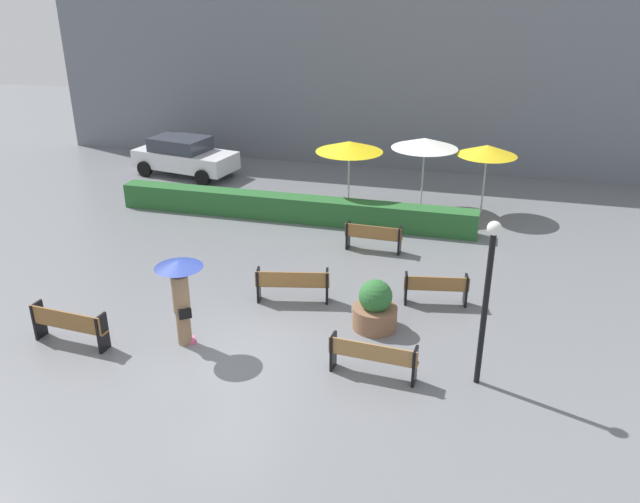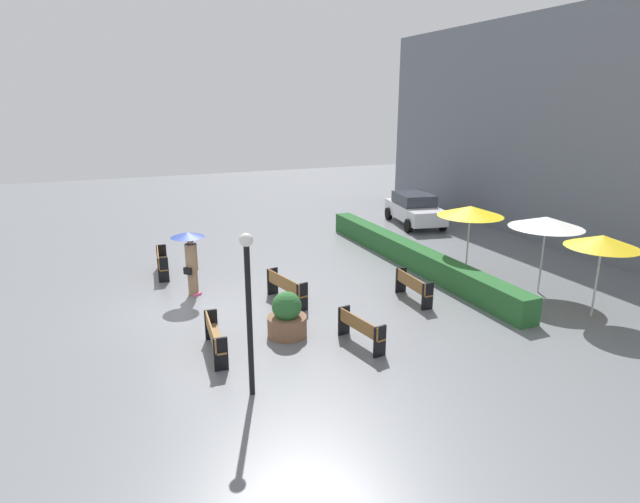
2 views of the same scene
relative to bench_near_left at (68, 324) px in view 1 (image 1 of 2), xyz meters
The scene contains 15 objects.
ground_plane 3.54m from the bench_near_left, ahead, with size 60.00×60.00×0.00m, color slate.
bench_near_left is the anchor object (origin of this frame).
bench_mid_center 5.37m from the bench_near_left, 37.40° to the left, with size 1.90×0.76×0.88m.
bench_back_row 8.98m from the bench_near_left, 50.95° to the left, with size 1.72×0.42×0.85m.
bench_near_right 6.87m from the bench_near_left, ahead, with size 1.88×0.46×0.83m.
bench_far_right 8.79m from the bench_near_left, 27.41° to the left, with size 1.65×0.63×0.81m.
pedestrian_with_umbrella 2.74m from the bench_near_left, 15.29° to the left, with size 1.05×1.05×2.11m.
planter_pot 7.00m from the bench_near_left, 21.13° to the left, with size 1.06×1.06×1.23m.
lamp_post 9.17m from the bench_near_left, ahead, with size 0.28×0.28×3.56m.
patio_umbrella_yellow 11.15m from the bench_near_left, 67.69° to the left, with size 2.30×2.30×2.51m.
patio_umbrella_white 13.14m from the bench_near_left, 59.52° to the left, with size 2.30×2.30×2.53m.
patio_umbrella_yellow_far 14.27m from the bench_near_left, 52.08° to the left, with size 2.01×2.01×2.43m.
hedge_strip 9.23m from the bench_near_left, 74.12° to the left, with size 12.31×0.70×0.84m, color #28602D.
building_facade 17.39m from the bench_near_left, 78.13° to the left, with size 28.00×1.20×9.69m, color slate.
parked_car 13.18m from the bench_near_left, 104.56° to the left, with size 4.45×2.57×1.57m.
Camera 1 is at (5.22, -11.14, 7.82)m, focal length 36.05 mm.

